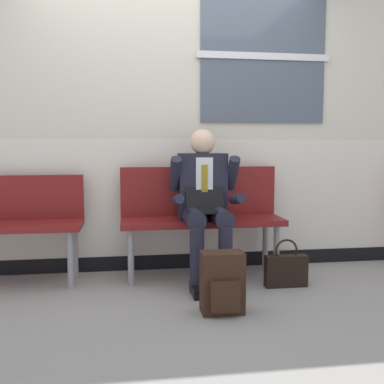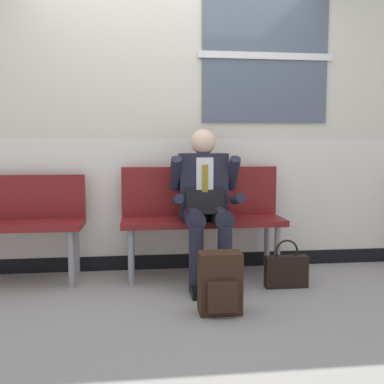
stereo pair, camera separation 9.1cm
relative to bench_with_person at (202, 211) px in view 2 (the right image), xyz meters
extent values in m
plane|color=gray|center=(-0.24, -0.31, -0.56)|extent=(18.00, 18.00, 0.00)
cube|color=beige|center=(-0.24, 0.28, 1.34)|extent=(5.35, 0.12, 1.45)
cube|color=silver|center=(-0.24, 0.28, 0.10)|extent=(5.35, 0.12, 1.04)
cube|color=black|center=(-0.24, 0.28, -0.49)|extent=(5.35, 0.14, 0.13)
cube|color=#4C5666|center=(0.60, 0.21, 1.35)|extent=(1.15, 0.02, 1.17)
cube|color=silver|center=(0.60, 0.20, 1.35)|extent=(1.23, 0.03, 0.06)
cube|color=maroon|center=(0.00, -0.07, -0.08)|extent=(1.37, 0.42, 0.05)
cube|color=maroon|center=(0.00, 0.11, 0.16)|extent=(1.37, 0.04, 0.43)
cylinder|color=gray|center=(-0.60, -0.22, -0.33)|extent=(0.05, 0.05, 0.45)
cylinder|color=gray|center=(-0.60, 0.08, -0.33)|extent=(0.05, 0.05, 0.45)
cylinder|color=gray|center=(0.60, -0.22, -0.33)|extent=(0.05, 0.05, 0.45)
cylinder|color=gray|center=(0.60, 0.08, -0.33)|extent=(0.05, 0.05, 0.45)
cube|color=maroon|center=(-1.62, -0.07, -0.08)|extent=(1.26, 0.42, 0.05)
cube|color=maroon|center=(-1.62, 0.11, 0.13)|extent=(1.26, 0.04, 0.37)
cylinder|color=gray|center=(-1.07, -0.22, -0.33)|extent=(0.05, 0.05, 0.45)
cylinder|color=gray|center=(-1.07, 0.08, -0.33)|extent=(0.05, 0.05, 0.45)
cylinder|color=#1E1E2D|center=(-0.11, -0.28, -0.01)|extent=(0.15, 0.40, 0.15)
cylinder|color=#1E1E2D|center=(-0.11, -0.47, -0.31)|extent=(0.11, 0.11, 0.50)
cube|color=black|center=(-0.11, -0.53, -0.52)|extent=(0.10, 0.26, 0.07)
cylinder|color=#1E1E2D|center=(0.11, -0.28, -0.01)|extent=(0.15, 0.40, 0.15)
cylinder|color=#1E1E2D|center=(0.11, -0.47, -0.31)|extent=(0.11, 0.11, 0.50)
cube|color=black|center=(0.11, -0.53, -0.52)|extent=(0.10, 0.26, 0.07)
cube|color=#1E1E2D|center=(0.00, -0.07, 0.22)|extent=(0.40, 0.18, 0.55)
cube|color=silver|center=(0.00, -0.17, 0.27)|extent=(0.14, 0.01, 0.38)
cube|color=olive|center=(0.00, -0.18, 0.24)|extent=(0.05, 0.01, 0.33)
sphere|color=beige|center=(0.00, -0.07, 0.59)|extent=(0.21, 0.21, 0.21)
cylinder|color=#1E1E2D|center=(-0.24, -0.14, 0.33)|extent=(0.09, 0.25, 0.30)
cylinder|color=#1E1E2D|center=(-0.24, -0.31, 0.14)|extent=(0.08, 0.27, 0.12)
cylinder|color=#1E1E2D|center=(0.24, -0.14, 0.33)|extent=(0.09, 0.25, 0.30)
cylinder|color=#1E1E2D|center=(0.24, -0.31, 0.14)|extent=(0.08, 0.27, 0.12)
cube|color=black|center=(0.00, -0.31, 0.05)|extent=(0.31, 0.22, 0.02)
cube|color=black|center=(0.00, -0.18, 0.16)|extent=(0.31, 0.08, 0.21)
cube|color=#331E14|center=(-0.01, -0.90, -0.35)|extent=(0.28, 0.17, 0.41)
cube|color=#331E14|center=(-0.01, -1.01, -0.41)|extent=(0.20, 0.04, 0.21)
cube|color=black|center=(0.61, -0.44, -0.43)|extent=(0.34, 0.09, 0.25)
torus|color=black|center=(0.61, -0.44, -0.27)|extent=(0.18, 0.02, 0.18)
camera|label=1|loc=(-0.62, -3.69, 0.55)|focal=41.15mm
camera|label=2|loc=(-0.53, -3.71, 0.55)|focal=41.15mm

